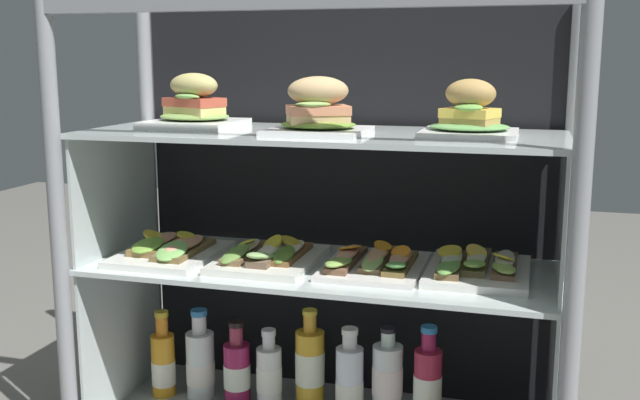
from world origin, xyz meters
TOP-DOWN VIEW (x-y plane):
  - case_frame at (0.00, 0.11)m, footprint 1.11×0.44m
  - riser_lower_tier at (0.00, 0.00)m, footprint 1.03×0.37m
  - shelf_lower_glass at (0.00, 0.00)m, footprint 1.05×0.39m
  - riser_upper_tier at (0.00, 0.00)m, footprint 1.03×0.37m
  - shelf_upper_glass at (0.00, 0.00)m, footprint 1.05×0.39m
  - plated_roll_sandwich_mid_left at (-0.31, 0.02)m, footprint 0.20×0.20m
  - plated_roll_sandwich_near_left_corner at (0.01, -0.05)m, footprint 0.20×0.20m
  - plated_roll_sandwich_center at (0.32, 0.00)m, footprint 0.19×0.19m
  - open_sandwich_tray_right_of_center at (-0.36, -0.03)m, footprint 0.21×0.28m
  - open_sandwich_tray_near_right_corner at (-0.12, -0.02)m, footprint 0.21×0.28m
  - open_sandwich_tray_near_left_corner at (0.12, 0.00)m, footprint 0.21×0.28m
  - open_sandwich_tray_far_left at (0.35, 0.02)m, footprint 0.21×0.28m
  - juice_bottle_back_left at (-0.42, 0.04)m, footprint 0.06×0.06m
  - juice_bottle_back_right at (-0.33, 0.05)m, footprint 0.07×0.07m
  - juice_bottle_front_right_end at (-0.23, 0.04)m, footprint 0.07×0.07m
  - juice_bottle_front_second at (-0.14, 0.05)m, footprint 0.06×0.06m
  - juice_bottle_front_middle at (-0.05, 0.07)m, footprint 0.07×0.07m
  - juice_bottle_near_post at (0.06, 0.04)m, footprint 0.07×0.07m
  - juice_bottle_front_left_end at (0.15, 0.06)m, footprint 0.07×0.07m
  - juice_bottle_front_fourth at (0.24, 0.04)m, footprint 0.07×0.07m

SIDE VIEW (x-z plane):
  - juice_bottle_front_second at x=-0.14m, z-range 0.02..0.22m
  - juice_bottle_back_left at x=-0.42m, z-range 0.01..0.23m
  - juice_bottle_front_right_end at x=-0.23m, z-range 0.02..0.23m
  - juice_bottle_back_right at x=-0.33m, z-range 0.01..0.24m
  - juice_bottle_near_post at x=0.06m, z-range 0.02..0.24m
  - juice_bottle_front_left_end at x=0.15m, z-range 0.02..0.25m
  - juice_bottle_front_fourth at x=0.24m, z-range 0.02..0.27m
  - juice_bottle_front_middle at x=-0.05m, z-range 0.02..0.27m
  - riser_lower_tier at x=0.00m, z-range 0.04..0.41m
  - shelf_lower_glass at x=0.00m, z-range 0.41..0.42m
  - open_sandwich_tray_near_left_corner at x=0.12m, z-range 0.41..0.47m
  - open_sandwich_tray_near_right_corner at x=-0.12m, z-range 0.41..0.47m
  - open_sandwich_tray_right_of_center at x=-0.36m, z-range 0.41..0.47m
  - open_sandwich_tray_far_left at x=0.35m, z-range 0.41..0.47m
  - case_frame at x=0.00m, z-range 0.04..1.05m
  - riser_upper_tier at x=0.00m, z-range 0.42..0.71m
  - shelf_upper_glass at x=0.00m, z-range 0.71..0.72m
  - plated_roll_sandwich_center at x=0.32m, z-range 0.71..0.82m
  - plated_roll_sandwich_mid_left at x=-0.31m, z-range 0.71..0.83m
  - plated_roll_sandwich_near_left_corner at x=0.01m, z-range 0.71..0.83m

